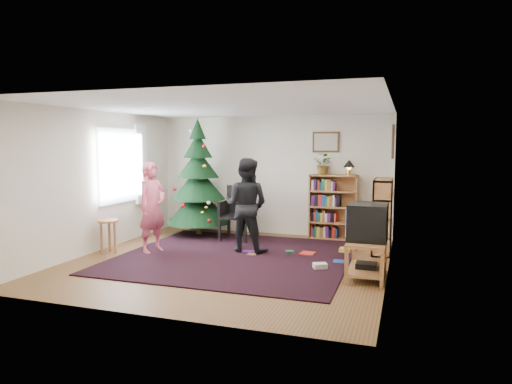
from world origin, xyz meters
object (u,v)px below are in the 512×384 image
(table_lamp, at_px, (349,165))
(picture_right, at_px, (393,142))
(stool, at_px, (108,227))
(potted_plant, at_px, (324,164))
(tv_stand, at_px, (367,255))
(bookshelf_right, at_px, (382,215))
(person_by_chair, at_px, (246,205))
(picture_back, at_px, (326,142))
(bookshelf_back, at_px, (333,206))
(person_standing, at_px, (152,208))
(crt_tv, at_px, (368,222))
(armchair, at_px, (239,211))
(christmas_tree, at_px, (198,187))

(table_lamp, bearing_deg, picture_right, -35.09)
(stool, distance_m, potted_plant, 4.29)
(potted_plant, distance_m, table_lamp, 0.50)
(tv_stand, bearing_deg, bookshelf_right, 85.97)
(person_by_chair, xyz_separation_m, table_lamp, (1.58, 1.61, 0.67))
(picture_back, xyz_separation_m, potted_plant, (-0.01, -0.14, -0.44))
(bookshelf_back, bearing_deg, picture_back, 143.91)
(stool, relative_size, person_standing, 0.37)
(crt_tv, bearing_deg, bookshelf_back, 109.06)
(bookshelf_right, distance_m, table_lamp, 1.39)
(crt_tv, bearing_deg, tv_stand, 0.00)
(tv_stand, height_order, person_by_chair, person_by_chair)
(tv_stand, bearing_deg, stool, 179.09)
(crt_tv, bearing_deg, armchair, 144.62)
(picture_right, height_order, person_by_chair, picture_right)
(bookshelf_back, xyz_separation_m, person_standing, (-2.84, -2.16, 0.14))
(picture_back, xyz_separation_m, bookshelf_back, (0.19, -0.14, -1.29))
(christmas_tree, relative_size, person_by_chair, 1.46)
(christmas_tree, distance_m, bookshelf_right, 3.78)
(stool, distance_m, table_lamp, 4.69)
(picture_right, bearing_deg, person_standing, -158.41)
(christmas_tree, distance_m, table_lamp, 3.12)
(tv_stand, height_order, stool, stool)
(bookshelf_right, xyz_separation_m, table_lamp, (-0.70, 0.85, 0.84))
(bookshelf_right, xyz_separation_m, stool, (-4.54, -1.63, -0.20))
(picture_back, height_order, stool, picture_back)
(picture_back, height_order, bookshelf_right, picture_back)
(armchair, bearing_deg, crt_tv, -37.21)
(armchair, bearing_deg, potted_plant, 20.92)
(armchair, bearing_deg, table_lamp, 15.84)
(picture_back, relative_size, person_by_chair, 0.33)
(christmas_tree, bearing_deg, armchair, -9.88)
(potted_plant, bearing_deg, person_standing, -140.64)
(stool, bearing_deg, bookshelf_right, 19.77)
(bookshelf_back, height_order, person_standing, person_standing)
(bookshelf_back, bearing_deg, crt_tv, -70.94)
(picture_back, xyz_separation_m, tv_stand, (1.07, -2.69, -1.62))
(picture_right, bearing_deg, person_by_chair, -157.10)
(armchair, relative_size, table_lamp, 3.52)
(person_by_chair, relative_size, table_lamp, 5.46)
(picture_back, xyz_separation_m, person_standing, (-2.65, -2.30, -1.15))
(christmas_tree, height_order, person_standing, christmas_tree)
(picture_back, relative_size, table_lamp, 1.80)
(christmas_tree, relative_size, potted_plant, 5.75)
(crt_tv, relative_size, stool, 1.00)
(crt_tv, bearing_deg, picture_right, 82.52)
(picture_back, distance_m, bookshelf_right, 2.01)
(picture_back, distance_m, bookshelf_back, 1.31)
(stool, bearing_deg, picture_right, 22.04)
(crt_tv, bearing_deg, person_by_chair, 156.57)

